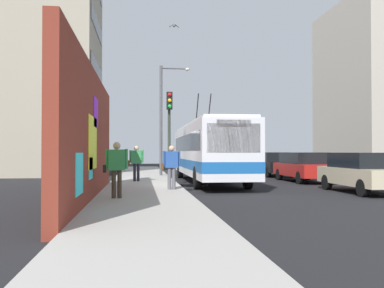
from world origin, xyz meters
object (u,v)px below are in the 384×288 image
at_px(parked_car_black, 272,164).
at_px(pedestrian_at_curb, 171,164).
at_px(city_bus, 208,150).
at_px(pedestrian_near_wall, 116,165).
at_px(street_lamp, 164,112).
at_px(parked_car_red, 304,166).
at_px(pedestrian_midblock, 136,160).
at_px(traffic_light, 169,121).
at_px(parked_car_champagne, 364,172).

relative_size(parked_car_black, pedestrian_at_curb, 2.72).
height_order(city_bus, pedestrian_near_wall, city_bus).
bearing_deg(street_lamp, parked_car_black, -83.60).
bearing_deg(city_bus, pedestrian_at_curb, 157.05).
xyz_separation_m(parked_car_red, pedestrian_midblock, (-0.68, 8.94, 0.36)).
bearing_deg(parked_car_red, pedestrian_at_curb, 126.13).
bearing_deg(parked_car_red, pedestrian_midblock, 94.32).
bearing_deg(city_bus, pedestrian_near_wall, 152.99).
bearing_deg(traffic_light, parked_car_champagne, -122.37).
distance_m(city_bus, traffic_light, 2.98).
bearing_deg(pedestrian_midblock, city_bus, -79.41).
height_order(parked_car_black, street_lamp, street_lamp).
relative_size(pedestrian_at_curb, pedestrian_near_wall, 0.96).
height_order(parked_car_black, traffic_light, traffic_light).
bearing_deg(street_lamp, pedestrian_near_wall, 170.22).
xyz_separation_m(city_bus, pedestrian_midblock, (-0.70, 3.74, -0.52)).
xyz_separation_m(parked_car_champagne, pedestrian_at_curb, (0.69, 7.54, 0.32)).
relative_size(pedestrian_midblock, street_lamp, 0.26).
relative_size(pedestrian_at_curb, pedestrian_midblock, 0.97).
distance_m(parked_car_champagne, traffic_light, 8.99).
xyz_separation_m(pedestrian_midblock, traffic_light, (-0.86, -1.59, 1.88)).
bearing_deg(traffic_light, pedestrian_near_wall, 162.67).
distance_m(parked_car_champagne, pedestrian_at_curb, 7.58).
distance_m(city_bus, parked_car_champagne, 8.15).
distance_m(parked_car_red, pedestrian_near_wall, 12.68).
bearing_deg(city_bus, parked_car_champagne, -140.08).
bearing_deg(street_lamp, traffic_light, 179.01).
height_order(city_bus, traffic_light, city_bus).
distance_m(parked_car_black, traffic_light, 10.40).
height_order(parked_car_red, parked_car_black, same).
bearing_deg(pedestrian_midblock, parked_car_black, -55.50).
relative_size(city_bus, traffic_light, 2.83).
height_order(city_bus, parked_car_red, city_bus).
height_order(pedestrian_at_curb, pedestrian_near_wall, pedestrian_near_wall).
relative_size(parked_car_champagne, pedestrian_near_wall, 2.52).
xyz_separation_m(city_bus, parked_car_black, (5.45, -5.20, -0.88)).
height_order(city_bus, pedestrian_at_curb, city_bus).
xyz_separation_m(pedestrian_near_wall, traffic_light, (6.86, -2.14, 1.88)).
xyz_separation_m(parked_car_black, pedestrian_at_curb, (-10.97, 7.54, 0.32)).
relative_size(parked_car_red, pedestrian_midblock, 2.72).
xyz_separation_m(parked_car_champagne, traffic_light, (4.66, 7.35, 2.25)).
height_order(parked_car_black, pedestrian_at_curb, pedestrian_at_curb).
bearing_deg(traffic_light, parked_car_black, -46.39).
height_order(parked_car_champagne, parked_car_red, same).
xyz_separation_m(pedestrian_near_wall, street_lamp, (13.05, -2.25, 2.90)).
xyz_separation_m(parked_car_black, pedestrian_midblock, (-6.14, 8.94, 0.36)).
height_order(parked_car_red, pedestrian_at_curb, pedestrian_at_curb).
xyz_separation_m(parked_car_champagne, street_lamp, (10.85, 7.24, 3.26)).
distance_m(pedestrian_at_curb, pedestrian_midblock, 5.03).
height_order(parked_car_champagne, pedestrian_midblock, pedestrian_midblock).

